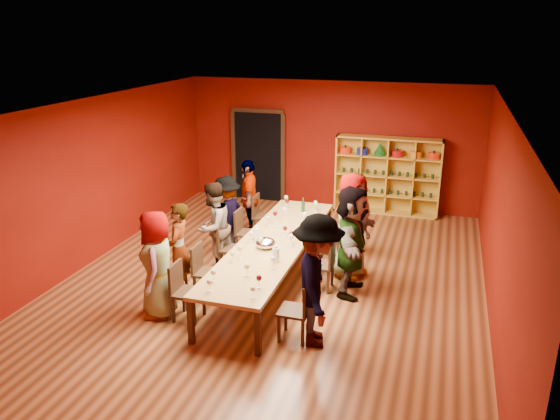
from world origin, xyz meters
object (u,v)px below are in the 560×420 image
object	(u,v)px
person_left_2	(213,227)
person_right_3	(351,226)
chair_person_right_3	(334,247)
chair_person_left_2	(228,245)
person_left_1	(179,249)
spittoon_bowl	(266,243)
person_right_2	(352,241)
chair_person_left_4	(261,214)
person_left_4	(249,198)
chair_person_left_0	(183,288)
wine_bottle	(303,206)
tasting_table	(273,244)
person_right_4	(359,214)
chair_person_left_1	(204,268)
chair_person_left_3	(244,230)
chair_person_right_2	(325,262)
chair_person_right_4	(344,228)
chair_person_right_0	(300,307)
person_left_3	(227,215)
person_left_0	(157,264)
person_right_0	(318,281)
shelving_unit	(387,172)

from	to	relation	value
person_left_2	person_right_3	world-z (taller)	person_right_3
chair_person_right_3	chair_person_left_2	bearing A→B (deg)	-165.40
chair_person_right_3	person_left_1	bearing A→B (deg)	-146.20
spittoon_bowl	person_right_2	bearing A→B (deg)	12.16
chair_person_left_4	person_left_4	size ratio (longest dim) A/B	0.55
chair_person_left_0	person_left_2	size ratio (longest dim) A/B	0.55
wine_bottle	tasting_table	bearing A→B (deg)	-92.95
person_right_2	person_right_3	world-z (taller)	person_right_3
person_right_4	spittoon_bowl	bearing A→B (deg)	157.41
chair_person_left_1	chair_person_left_4	world-z (taller)	same
chair_person_left_3	person_left_2	bearing A→B (deg)	-108.51
chair_person_left_3	chair_person_right_2	world-z (taller)	same
chair_person_left_2	chair_person_right_2	distance (m)	1.83
tasting_table	person_left_2	size ratio (longest dim) A/B	2.77
chair_person_right_4	wine_bottle	world-z (taller)	wine_bottle
spittoon_bowl	person_right_3	bearing A→B (deg)	37.84
spittoon_bowl	chair_person_right_3	bearing A→B (deg)	45.55
chair_person_right_3	spittoon_bowl	size ratio (longest dim) A/B	2.65
chair_person_left_3	chair_person_right_3	distance (m)	1.85
chair_person_left_3	chair_person_right_0	world-z (taller)	same
person_right_3	chair_person_left_4	bearing A→B (deg)	77.74
person_left_1	person_right_3	xyz separation A→B (m)	(2.54, 1.50, 0.15)
chair_person_left_2	chair_person_left_0	bearing A→B (deg)	-90.00
spittoon_bowl	person_left_3	bearing A→B (deg)	133.38
tasting_table	chair_person_left_2	xyz separation A→B (m)	(-0.91, 0.20, -0.20)
chair_person_left_2	chair_person_left_4	size ratio (longest dim) A/B	1.00
person_left_0	person_left_2	size ratio (longest dim) A/B	1.02
person_left_2	chair_person_right_4	world-z (taller)	person_left_2
person_right_2	chair_person_right_3	distance (m)	0.90
chair_person_left_1	wine_bottle	bearing A→B (deg)	68.15
person_right_3	chair_person_right_4	world-z (taller)	person_right_3
chair_person_right_4	wine_bottle	bearing A→B (deg)	-179.56
person_left_2	person_right_0	xyz separation A→B (m)	(2.33, -1.81, 0.13)
chair_person_right_2	person_right_4	size ratio (longest dim) A/B	0.55
chair_person_left_1	chair_person_left_0	bearing A→B (deg)	-90.00
chair_person_left_0	person_left_0	size ratio (longest dim) A/B	0.54
shelving_unit	chair_person_left_0	xyz separation A→B (m)	(-2.31, -5.88, -0.49)
chair_person_right_2	chair_person_right_3	distance (m)	0.67
tasting_table	wine_bottle	xyz separation A→B (m)	(0.08, 1.65, 0.16)
shelving_unit	chair_person_left_2	distance (m)	4.75
shelving_unit	person_left_4	xyz separation A→B (m)	(-2.56, -2.33, -0.17)
chair_person_left_3	chair_person_right_4	bearing A→B (deg)	19.74
tasting_table	person_left_0	world-z (taller)	person_left_0
chair_person_left_2	person_right_0	bearing A→B (deg)	-41.19
shelving_unit	chair_person_left_1	xyz separation A→B (m)	(-2.31, -5.15, -0.49)
person_left_2	wine_bottle	size ratio (longest dim) A/B	5.68
person_right_2	wine_bottle	size ratio (longest dim) A/B	6.43
person_left_3	person_right_2	xyz separation A→B (m)	(2.59, -1.00, 0.16)
person_left_0	person_left_3	size ratio (longest dim) A/B	1.09
person_left_2	chair_person_right_3	bearing A→B (deg)	113.76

